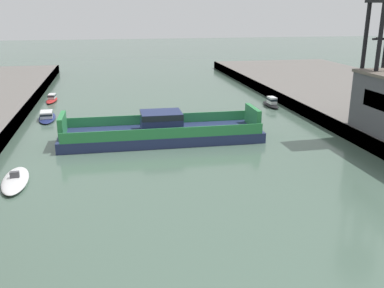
% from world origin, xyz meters
% --- Properties ---
extents(chain_ferry, '(21.76, 6.43, 3.30)m').
position_xyz_m(chain_ferry, '(-1.81, 32.68, 1.01)').
color(chain_ferry, navy).
rests_on(chain_ferry, ground).
extents(moored_boat_near_left, '(1.81, 5.01, 1.14)m').
position_xyz_m(moored_boat_near_left, '(-16.03, 56.41, 0.42)').
color(moored_boat_near_left, red).
rests_on(moored_boat_near_left, ground).
extents(moored_boat_near_right, '(1.51, 4.92, 1.51)m').
position_xyz_m(moored_boat_near_right, '(16.10, 46.36, 0.56)').
color(moored_boat_near_right, black).
rests_on(moored_boat_near_right, ground).
extents(moored_boat_mid_left, '(2.50, 6.45, 1.02)m').
position_xyz_m(moored_boat_mid_left, '(-15.19, 22.93, 0.27)').
color(moored_boat_mid_left, white).
rests_on(moored_boat_mid_left, ground).
extents(moored_boat_mid_right, '(2.61, 6.79, 1.14)m').
position_xyz_m(moored_boat_mid_right, '(-15.35, 44.81, 0.42)').
color(moored_boat_mid_right, navy).
rests_on(moored_boat_mid_right, ground).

